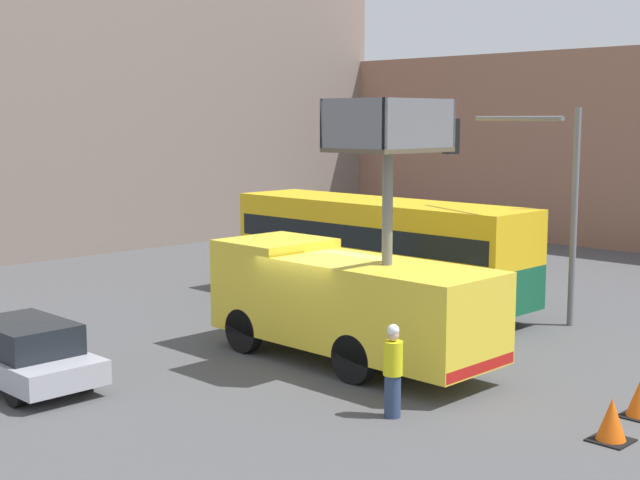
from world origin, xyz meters
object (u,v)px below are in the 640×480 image
object	(u,v)px
road_worker_near_truck	(393,371)
traffic_cone_near_truck	(640,399)
utility_truck	(348,296)
road_worker_directing	(424,303)
traffic_light_pole	(531,179)
parked_car_curbside	(22,352)
city_bus	(379,244)
traffic_cone_mid_road	(612,421)

from	to	relation	value
road_worker_near_truck	traffic_cone_near_truck	bearing A→B (deg)	-98.06
utility_truck	road_worker_directing	xyz separation A→B (m)	(3.08, 0.16, -0.66)
traffic_light_pole	traffic_cone_near_truck	distance (m)	8.10
traffic_cone_near_truck	parked_car_curbside	bearing A→B (deg)	125.40
road_worker_near_truck	traffic_cone_near_truck	size ratio (longest dim) A/B	2.37
road_worker_directing	traffic_cone_near_truck	xyz separation A→B (m)	(-1.89, -6.77, -0.59)
utility_truck	city_bus	distance (m)	6.62
city_bus	road_worker_near_truck	world-z (taller)	city_bus
road_worker_directing	traffic_cone_mid_road	world-z (taller)	road_worker_directing
road_worker_near_truck	traffic_cone_near_truck	xyz separation A→B (m)	(3.37, -3.40, -0.55)
traffic_cone_mid_road	road_worker_near_truck	bearing A→B (deg)	115.93
road_worker_directing	traffic_cone_near_truck	bearing A→B (deg)	-27.19
traffic_light_pole	city_bus	bearing A→B (deg)	95.26
road_worker_near_truck	parked_car_curbside	distance (m)	8.11
road_worker_directing	traffic_cone_near_truck	distance (m)	7.05
road_worker_directing	traffic_cone_near_truck	size ratio (longest dim) A/B	2.44
traffic_cone_near_truck	traffic_cone_mid_road	size ratio (longest dim) A/B	0.98
utility_truck	parked_car_curbside	bearing A→B (deg)	148.45
city_bus	traffic_light_pole	world-z (taller)	traffic_light_pole
traffic_light_pole	traffic_cone_near_truck	bearing A→B (deg)	-130.89
traffic_light_pole	parked_car_curbside	size ratio (longest dim) A/B	1.39
utility_truck	traffic_light_pole	size ratio (longest dim) A/B	1.22
road_worker_near_truck	road_worker_directing	xyz separation A→B (m)	(5.26, 3.36, 0.03)
traffic_cone_mid_road	city_bus	bearing A→B (deg)	61.15
traffic_cone_mid_road	utility_truck	bearing A→B (deg)	86.46
city_bus	parked_car_curbside	world-z (taller)	city_bus
utility_truck	traffic_cone_near_truck	bearing A→B (deg)	-79.83
road_worker_near_truck	traffic_light_pole	bearing A→B (deg)	-38.68
utility_truck	parked_car_curbside	distance (m)	7.36
traffic_light_pole	road_worker_directing	xyz separation A→B (m)	(-2.80, 1.34, -3.17)
utility_truck	traffic_light_pole	world-z (taller)	utility_truck
utility_truck	parked_car_curbside	xyz separation A→B (m)	(-6.23, 3.82, -0.89)
parked_car_curbside	utility_truck	bearing A→B (deg)	-31.55
road_worker_directing	traffic_cone_mid_road	bearing A→B (deg)	-38.18
parked_car_curbside	traffic_cone_near_truck	bearing A→B (deg)	-54.60
road_worker_directing	parked_car_curbside	bearing A→B (deg)	-123.04
utility_truck	traffic_cone_mid_road	distance (m)	6.94
city_bus	parked_car_curbside	size ratio (longest dim) A/B	2.33
road_worker_directing	parked_car_curbside	distance (m)	10.00
traffic_light_pole	road_worker_near_truck	xyz separation A→B (m)	(-8.06, -2.02, -3.20)
traffic_cone_mid_road	traffic_cone_near_truck	bearing A→B (deg)	7.69
traffic_cone_mid_road	parked_car_curbside	size ratio (longest dim) A/B	0.18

